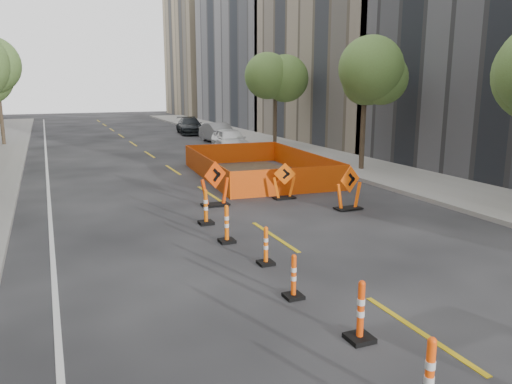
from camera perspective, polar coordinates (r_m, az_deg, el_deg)
name	(u,v)px	position (r m, az deg, el deg)	size (l,w,h in m)	color
ground_plane	(355,289)	(10.85, 11.20, -10.84)	(140.00, 140.00, 0.00)	black
sidewalk_right	(371,169)	(25.33, 13.02, 2.56)	(4.00, 90.00, 0.15)	gray
bld_right_c	(371,45)	(39.34, 12.98, 16.05)	(12.00, 16.00, 14.00)	gray
bld_right_d	(277,26)	(53.78, 2.39, 18.46)	(12.00, 18.00, 20.00)	gray
bld_right_e	(219,55)	(70.66, -4.23, 15.33)	(12.00, 14.00, 16.00)	tan
tree_r_b	(365,77)	(24.64, 12.37, 12.73)	(2.80, 2.80, 5.95)	#382B1E
tree_r_c	(275,79)	(33.34, 2.23, 12.81)	(2.80, 2.80, 5.95)	#382B1E
channelizer_1	(429,376)	(7.16, 19.20, -19.27)	(0.43, 0.43, 1.10)	#FF4B0A
channelizer_2	(361,311)	(8.67, 11.88, -13.14)	(0.42, 0.42, 1.07)	#E84109
channelizer_3	(294,276)	(10.11, 4.33, -9.58)	(0.36, 0.36, 0.92)	#EE4B0A
channelizer_4	(266,246)	(11.86, 1.13, -6.14)	(0.37, 0.37, 0.94)	#FF5F0A
channelizer_5	(227,224)	(13.48, -3.38, -3.64)	(0.41, 0.41, 1.05)	#F8610A
channelizer_6	(206,207)	(15.27, -5.77, -1.69)	(0.43, 0.43, 1.09)	#DA5909
chevron_sign_left	(215,184)	(17.48, -4.71, 0.97)	(1.07, 0.64, 1.60)	#E33E09
chevron_sign_center	(284,181)	(18.56, 3.26, 1.28)	(0.91, 0.54, 1.36)	#F65C0A
chevron_sign_right	(349,188)	(17.19, 10.58, 0.46)	(1.01, 0.61, 1.51)	#FF580A
safety_fence	(257,165)	(23.14, 0.08, 3.11)	(4.95, 8.43, 1.05)	#EC4F0C
parked_car_near	(230,140)	(31.49, -2.97, 5.94)	(1.75, 4.35, 1.48)	white
parked_car_mid	(219,133)	(36.65, -4.30, 6.77)	(1.50, 4.31, 1.42)	gray
parked_car_far	(190,126)	(43.27, -7.56, 7.51)	(1.93, 4.74, 1.38)	black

